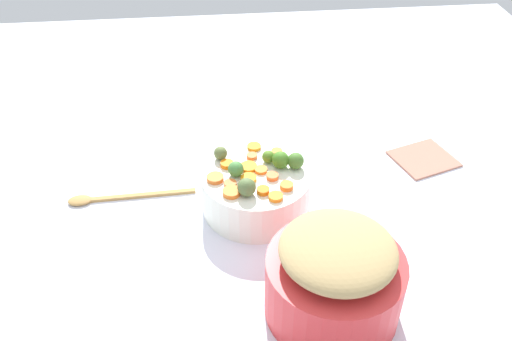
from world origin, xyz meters
TOP-DOWN VIEW (x-y plane):
  - tabletop at (0.00, 0.00)m, footprint 2.40×2.40m
  - serving_bowl_carrots at (0.02, -0.05)m, footprint 0.25×0.25m
  - metal_pot at (-0.29, -0.16)m, footprint 0.26×0.26m
  - stuffing_mound at (-0.29, -0.16)m, footprint 0.21×0.21m
  - carrot_slice_0 at (-0.00, -0.03)m, footprint 0.04×0.04m
  - carrot_slice_1 at (0.09, -0.10)m, footprint 0.04×0.04m
  - carrot_slice_2 at (0.04, -0.03)m, footprint 0.04×0.04m
  - carrot_slice_3 at (0.03, -0.06)m, footprint 0.03×0.03m
  - carrot_slice_4 at (-0.07, -0.08)m, footprint 0.04×0.04m
  - carrot_slice_5 at (0.12, -0.05)m, footprint 0.05×0.05m
  - carrot_slice_6 at (-0.00, -0.08)m, footprint 0.04×0.04m
  - carrot_slice_7 at (-0.05, -0.05)m, footprint 0.04×0.04m
  - carrot_slice_8 at (-0.04, -0.11)m, footprint 0.04×0.04m
  - carrot_slice_9 at (0.06, 0.02)m, footprint 0.04×0.04m
  - carrot_slice_10 at (-0.05, 0.01)m, footprint 0.05×0.05m
  - carrot_slice_11 at (-0.01, 0.02)m, footprint 0.04×0.04m
  - carrot_slice_12 at (0.01, 0.05)m, footprint 0.05×0.05m
  - carrot_slice_13 at (0.08, -0.04)m, footprint 0.03×0.03m
  - brussels_sprout_0 at (-0.05, -0.02)m, footprint 0.04×0.04m
  - brussels_sprout_1 at (0.06, -0.08)m, footprint 0.03×0.03m
  - brussels_sprout_2 at (0.03, -0.14)m, footprint 0.04×0.04m
  - brussels_sprout_3 at (0.04, -0.10)m, footprint 0.04×0.04m
  - brussels_sprout_4 at (0.09, 0.03)m, footprint 0.03×0.03m
  - brussels_sprout_5 at (0.02, -0.00)m, footprint 0.04×0.04m
  - wooden_spoon at (0.08, 0.30)m, footprint 0.04×0.31m
  - dish_towel at (0.16, -0.51)m, footprint 0.17×0.18m

SIDE VIEW (x-z plane):
  - tabletop at x=0.00m, z-range 0.00..0.02m
  - dish_towel at x=0.16m, z-range 0.02..0.03m
  - wooden_spoon at x=0.08m, z-range 0.02..0.03m
  - serving_bowl_carrots at x=0.02m, z-range 0.02..0.12m
  - metal_pot at x=-0.29m, z-range 0.02..0.16m
  - carrot_slice_3 at x=0.03m, z-range 0.12..0.13m
  - carrot_slice_2 at x=0.04m, z-range 0.12..0.13m
  - carrot_slice_11 at x=-0.01m, z-range 0.12..0.13m
  - carrot_slice_0 at x=0.00m, z-range 0.12..0.13m
  - carrot_slice_5 at x=0.12m, z-range 0.12..0.13m
  - carrot_slice_13 at x=0.08m, z-range 0.12..0.13m
  - carrot_slice_1 at x=0.09m, z-range 0.12..0.13m
  - carrot_slice_4 at x=-0.07m, z-range 0.12..0.13m
  - carrot_slice_6 at x=0.00m, z-range 0.12..0.13m
  - carrot_slice_12 at x=0.01m, z-range 0.12..0.13m
  - carrot_slice_10 at x=-0.05m, z-range 0.12..0.13m
  - carrot_slice_9 at x=0.06m, z-range 0.12..0.13m
  - carrot_slice_7 at x=-0.05m, z-range 0.12..0.13m
  - carrot_slice_8 at x=-0.04m, z-range 0.12..0.13m
  - brussels_sprout_1 at x=0.06m, z-range 0.12..0.15m
  - brussels_sprout_4 at x=0.09m, z-range 0.12..0.15m
  - brussels_sprout_5 at x=0.02m, z-range 0.12..0.16m
  - brussels_sprout_2 at x=0.03m, z-range 0.12..0.16m
  - brussels_sprout_3 at x=0.04m, z-range 0.12..0.16m
  - brussels_sprout_0 at x=-0.05m, z-range 0.12..0.16m
  - stuffing_mound at x=-0.29m, z-range 0.16..0.21m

